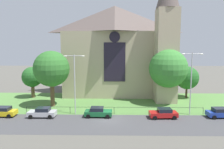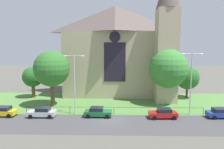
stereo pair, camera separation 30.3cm
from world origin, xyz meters
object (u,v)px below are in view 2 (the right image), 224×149
(streetlamp_far, at_px, (191,77))
(parked_car_yellow, at_px, (3,111))
(tree_left_far, at_px, (33,77))
(parked_car_blue, at_px, (221,113))
(parked_car_red, at_px, (163,113))
(church_building, at_px, (118,49))
(parked_car_silver, at_px, (42,112))
(parked_car_green, at_px, (98,112))
(streetlamp_near, at_px, (74,77))
(tree_right_far, at_px, (187,78))
(tree_right_near, at_px, (168,69))
(tree_left_near, at_px, (52,69))

(streetlamp_far, xyz_separation_m, parked_car_yellow, (-29.62, -1.43, -5.43))
(tree_left_far, bearing_deg, parked_car_blue, -20.22)
(parked_car_yellow, height_order, parked_car_red, same)
(church_building, xyz_separation_m, parked_car_silver, (-11.88, -17.22, -9.53))
(parked_car_green, bearing_deg, streetlamp_near, 161.49)
(tree_right_far, xyz_separation_m, streetlamp_near, (-21.71, -11.56, 1.72))
(tree_right_near, xyz_separation_m, parked_car_green, (-12.59, -7.88, -6.02))
(parked_car_yellow, distance_m, parked_car_blue, 33.90)
(tree_right_near, distance_m, streetlamp_far, 6.86)
(church_building, relative_size, tree_left_near, 2.57)
(church_building, relative_size, parked_car_red, 6.07)
(tree_left_near, bearing_deg, parked_car_blue, -12.15)
(tree_right_near, bearing_deg, tree_right_far, 43.56)
(tree_left_far, relative_size, parked_car_silver, 1.57)
(tree_left_far, relative_size, streetlamp_far, 0.66)
(church_building, height_order, tree_left_near, church_building)
(parked_car_blue, bearing_deg, tree_right_far, 92.20)
(parked_car_green, bearing_deg, tree_left_near, 147.18)
(parked_car_red, bearing_deg, tree_left_near, -21.37)
(tree_left_far, height_order, parked_car_green, tree_left_far)
(parked_car_red, bearing_deg, streetlamp_near, -10.04)
(church_building, distance_m, tree_right_far, 16.29)
(parked_car_red, bearing_deg, tree_right_far, -123.21)
(tree_left_far, relative_size, parked_car_blue, 1.55)
(church_building, distance_m, tree_left_near, 16.67)
(streetlamp_near, bearing_deg, church_building, 65.47)
(tree_right_far, relative_size, streetlamp_far, 0.68)
(parked_car_red, height_order, parked_car_blue, same)
(church_building, distance_m, tree_left_far, 19.74)
(tree_right_far, xyz_separation_m, parked_car_blue, (1.03, -12.94, -3.53))
(church_building, xyz_separation_m, tree_left_far, (-18.33, -4.38, -5.87))
(tree_left_near, bearing_deg, tree_right_far, 14.57)
(streetlamp_near, xyz_separation_m, parked_car_yellow, (-11.16, -1.43, -5.25))
(church_building, relative_size, streetlamp_far, 2.61)
(parked_car_silver, height_order, parked_car_red, same)
(tree_left_near, distance_m, streetlamp_near, 6.89)
(tree_left_far, bearing_deg, parked_car_yellow, -89.58)
(tree_left_near, relative_size, streetlamp_far, 1.02)
(tree_right_far, bearing_deg, tree_right_near, -136.44)
(streetlamp_near, distance_m, parked_car_red, 14.94)
(tree_left_near, bearing_deg, tree_left_far, 133.46)
(church_building, relative_size, streetlamp_near, 2.70)
(tree_left_near, height_order, parked_car_red, tree_left_near)
(tree_right_near, distance_m, parked_car_blue, 11.78)
(parked_car_silver, bearing_deg, streetlamp_far, -175.83)
(tree_right_near, relative_size, streetlamp_near, 1.08)
(tree_left_far, xyz_separation_m, parked_car_red, (25.12, -12.91, -3.65))
(parked_car_blue, bearing_deg, parked_car_yellow, 177.72)
(tree_right_far, distance_m, tree_left_far, 32.96)
(tree_right_far, height_order, parked_car_green, tree_right_far)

